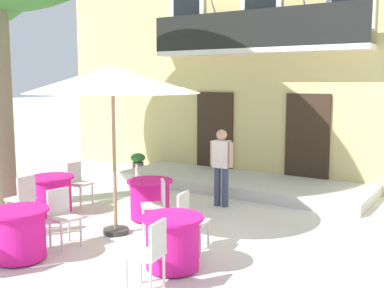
% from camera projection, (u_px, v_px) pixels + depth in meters
% --- Properties ---
extents(ground_plane, '(120.00, 120.00, 0.00)m').
position_uv_depth(ground_plane, '(160.00, 237.00, 7.89)').
color(ground_plane, silver).
extents(building_facade, '(13.00, 5.09, 7.50)m').
position_uv_depth(building_facade, '(290.00, 41.00, 13.49)').
color(building_facade, '#DBC67F').
rests_on(building_facade, ground).
extents(entrance_step_platform, '(6.15, 2.07, 0.25)m').
position_uv_depth(entrance_step_platform, '(240.00, 183.00, 11.45)').
color(entrance_step_platform, silver).
rests_on(entrance_step_platform, ground).
extents(cafe_table_near_tree, '(0.86, 0.86, 0.76)m').
position_uv_depth(cafe_table_near_tree, '(20.00, 234.00, 6.82)').
color(cafe_table_near_tree, '#DB1984').
rests_on(cafe_table_near_tree, ground).
extents(cafe_chair_near_tree_0, '(0.47, 0.47, 0.91)m').
position_uv_depth(cafe_chair_near_tree_0, '(62.00, 213.00, 7.39)').
color(cafe_chair_near_tree_0, silver).
rests_on(cafe_chair_near_tree_0, ground).
extents(cafe_table_middle, '(0.86, 0.86, 0.76)m').
position_uv_depth(cafe_table_middle, '(150.00, 199.00, 8.84)').
color(cafe_table_middle, '#DB1984').
rests_on(cafe_table_middle, ground).
extents(cafe_chair_middle_0, '(0.57, 0.57, 0.91)m').
position_uv_depth(cafe_chair_middle_0, '(142.00, 184.00, 9.53)').
color(cafe_chair_middle_0, silver).
rests_on(cafe_chair_middle_0, ground).
extents(cafe_chair_middle_1, '(0.56, 0.56, 0.91)m').
position_uv_depth(cafe_chair_middle_1, '(157.00, 202.00, 8.09)').
color(cafe_chair_middle_1, silver).
rests_on(cafe_chair_middle_1, ground).
extents(cafe_table_front, '(0.86, 0.86, 0.76)m').
position_uv_depth(cafe_table_front, '(52.00, 195.00, 9.19)').
color(cafe_table_front, '#DB1984').
rests_on(cafe_table_front, ground).
extents(cafe_chair_front_0, '(0.40, 0.40, 0.91)m').
position_uv_depth(cafe_chair_front_0, '(78.00, 180.00, 9.84)').
color(cafe_chair_front_0, silver).
rests_on(cafe_chair_front_0, ground).
extents(cafe_chair_front_1, '(0.41, 0.41, 0.91)m').
position_uv_depth(cafe_chair_front_1, '(23.00, 196.00, 8.50)').
color(cafe_chair_front_1, silver).
rests_on(cafe_chair_front_1, ground).
extents(cafe_table_far_side, '(0.86, 0.86, 0.76)m').
position_uv_depth(cafe_table_far_side, '(173.00, 242.00, 6.48)').
color(cafe_table_far_side, '#DB1984').
rests_on(cafe_table_far_side, ground).
extents(cafe_chair_far_side_0, '(0.46, 0.46, 0.91)m').
position_uv_depth(cafe_chair_far_side_0, '(189.00, 217.00, 7.17)').
color(cafe_chair_far_side_0, silver).
rests_on(cafe_chair_far_side_0, ground).
extents(cafe_chair_far_side_1, '(0.45, 0.45, 0.91)m').
position_uv_depth(cafe_chair_far_side_1, '(150.00, 251.00, 5.75)').
color(cafe_chair_far_side_1, silver).
rests_on(cafe_chair_far_side_1, ground).
extents(cafe_umbrella, '(2.90, 2.90, 2.85)m').
position_uv_depth(cafe_umbrella, '(113.00, 80.00, 7.73)').
color(cafe_umbrella, '#997A56').
rests_on(cafe_umbrella, ground).
extents(ground_planter_left, '(0.42, 0.42, 0.55)m').
position_uv_depth(ground_planter_left, '(138.00, 161.00, 13.49)').
color(ground_planter_left, slate).
rests_on(ground_planter_left, ground).
extents(pedestrian_mid_plaza, '(0.53, 0.23, 1.61)m').
position_uv_depth(pedestrian_mid_plaza, '(221.00, 163.00, 9.71)').
color(pedestrian_mid_plaza, '#384260').
rests_on(pedestrian_mid_plaza, ground).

